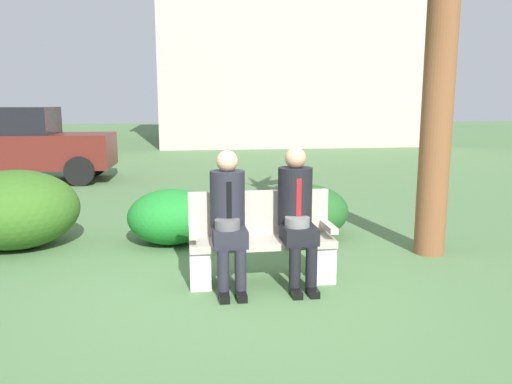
# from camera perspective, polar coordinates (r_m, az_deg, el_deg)

# --- Properties ---
(ground_plane) EXTENTS (80.00, 80.00, 0.00)m
(ground_plane) POSITION_cam_1_polar(r_m,az_deg,el_deg) (4.98, -1.45, -10.88)
(ground_plane) COLOR #4F7546
(park_bench) EXTENTS (1.44, 0.44, 0.90)m
(park_bench) POSITION_cam_1_polar(r_m,az_deg,el_deg) (5.08, 0.58, -5.69)
(park_bench) COLOR #B7AD9E
(park_bench) RESTS_ON ground
(seated_man_left) EXTENTS (0.34, 0.72, 1.33)m
(seated_man_left) POSITION_cam_1_polar(r_m,az_deg,el_deg) (4.84, -3.15, -2.37)
(seated_man_left) COLOR #23232D
(seated_man_left) RESTS_ON ground
(seated_man_right) EXTENTS (0.34, 0.72, 1.35)m
(seated_man_right) POSITION_cam_1_polar(r_m,az_deg,el_deg) (4.95, 4.63, -2.01)
(seated_man_right) COLOR black
(seated_man_right) RESTS_ON ground
(shrub_near_bench) EXTENTS (1.12, 1.02, 0.70)m
(shrub_near_bench) POSITION_cam_1_polar(r_m,az_deg,el_deg) (6.52, -9.50, -2.75)
(shrub_near_bench) COLOR #1D7A28
(shrub_near_bench) RESTS_ON ground
(shrub_mid_lawn) EXTENTS (1.55, 1.42, 0.97)m
(shrub_mid_lawn) POSITION_cam_1_polar(r_m,az_deg,el_deg) (6.89, -25.66, -1.78)
(shrub_mid_lawn) COLOR #35631F
(shrub_mid_lawn) RESTS_ON ground
(shrub_far_lawn) EXTENTS (1.13, 1.04, 0.71)m
(shrub_far_lawn) POSITION_cam_1_polar(r_m,az_deg,el_deg) (6.76, 5.68, -2.16)
(shrub_far_lawn) COLOR #235924
(shrub_far_lawn) RESTS_ON ground
(parked_car_near) EXTENTS (3.95, 1.80, 1.68)m
(parked_car_near) POSITION_cam_1_polar(r_m,az_deg,el_deg) (12.58, -24.97, 4.85)
(parked_car_near) COLOR #591E19
(parked_car_near) RESTS_ON ground
(building_backdrop) EXTENTS (11.62, 9.35, 10.66)m
(building_backdrop) POSITION_cam_1_polar(r_m,az_deg,el_deg) (24.32, 3.00, 18.55)
(building_backdrop) COLOR #C1A09B
(building_backdrop) RESTS_ON ground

